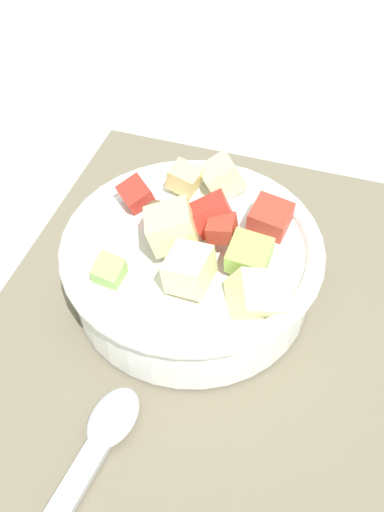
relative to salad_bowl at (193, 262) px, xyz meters
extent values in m
plane|color=silver|center=(0.01, 0.01, -0.05)|extent=(2.40, 2.40, 0.00)
cube|color=#756B56|center=(0.01, 0.01, -0.04)|extent=(0.46, 0.37, 0.01)
cylinder|color=white|center=(0.00, 0.00, -0.01)|extent=(0.21, 0.21, 0.06)
torus|color=white|center=(0.00, 0.00, 0.02)|extent=(0.23, 0.23, 0.02)
cube|color=beige|center=(0.04, 0.07, 0.03)|extent=(0.06, 0.06, 0.05)
cube|color=red|center=(-0.02, 0.01, 0.05)|extent=(0.05, 0.05, 0.04)
cube|color=#BC3828|center=(0.00, 0.02, 0.05)|extent=(0.03, 0.03, 0.02)
cube|color=beige|center=(0.01, -0.01, 0.05)|extent=(0.05, 0.05, 0.04)
cube|color=#93C160|center=(0.06, -0.05, 0.03)|extent=(0.03, 0.03, 0.04)
cube|color=red|center=(-0.03, -0.07, 0.03)|extent=(0.04, 0.04, 0.03)
cube|color=#E5D684|center=(-0.07, -0.03, 0.04)|extent=(0.03, 0.03, 0.03)
cube|color=#9EC656|center=(0.02, 0.05, 0.04)|extent=(0.04, 0.04, 0.03)
cube|color=beige|center=(0.05, 0.01, 0.04)|extent=(0.04, 0.04, 0.03)
cube|color=beige|center=(-0.08, 0.00, 0.03)|extent=(0.05, 0.05, 0.04)
cube|color=#BC3828|center=(-0.04, 0.06, 0.03)|extent=(0.04, 0.04, 0.03)
sphere|color=brown|center=(0.00, -0.03, 0.05)|extent=(0.04, 0.04, 0.04)
ellipsoid|color=#B7B7BC|center=(0.15, -0.02, -0.03)|extent=(0.06, 0.04, 0.01)
camera|label=1|loc=(0.36, 0.11, 0.41)|focal=43.91mm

